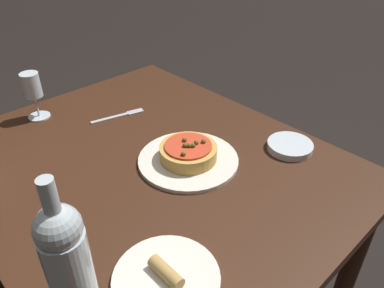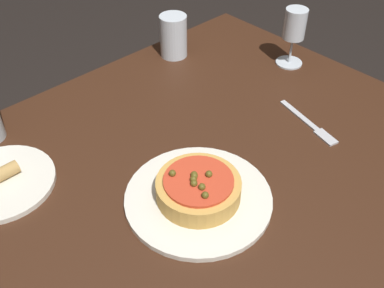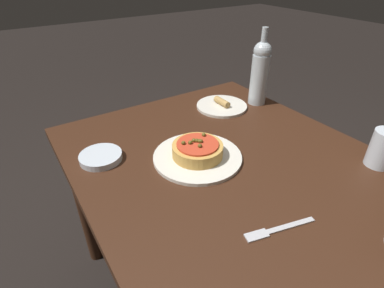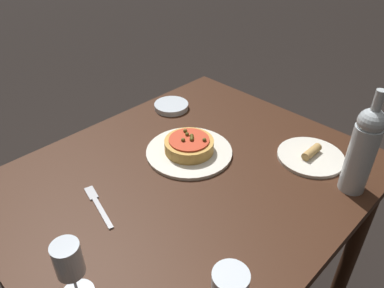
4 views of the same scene
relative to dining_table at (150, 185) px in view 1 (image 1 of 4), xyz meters
name	(u,v)px [view 1 (image 1 of 4)]	position (x,y,z in m)	size (l,w,h in m)	color
dining_table	(150,185)	(0.00, 0.00, 0.00)	(1.17, 0.96, 0.75)	#381E11
dinner_plate	(188,160)	(-0.09, -0.08, 0.10)	(0.30, 0.30, 0.01)	silver
pizza	(188,152)	(-0.09, -0.08, 0.13)	(0.17, 0.17, 0.06)	gold
wine_glass	(32,88)	(0.47, 0.12, 0.21)	(0.08, 0.08, 0.17)	silver
wine_bottle	(69,266)	(-0.31, 0.39, 0.24)	(0.08, 0.08, 0.33)	#B2BCC1
side_bowl	(290,146)	(-0.26, -0.36, 0.11)	(0.14, 0.14, 0.02)	silver
fork	(121,115)	(0.28, -0.10, 0.10)	(0.07, 0.19, 0.00)	#B7B7BC
side_plate	(166,278)	(-0.36, 0.23, 0.10)	(0.22, 0.22, 0.04)	silver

